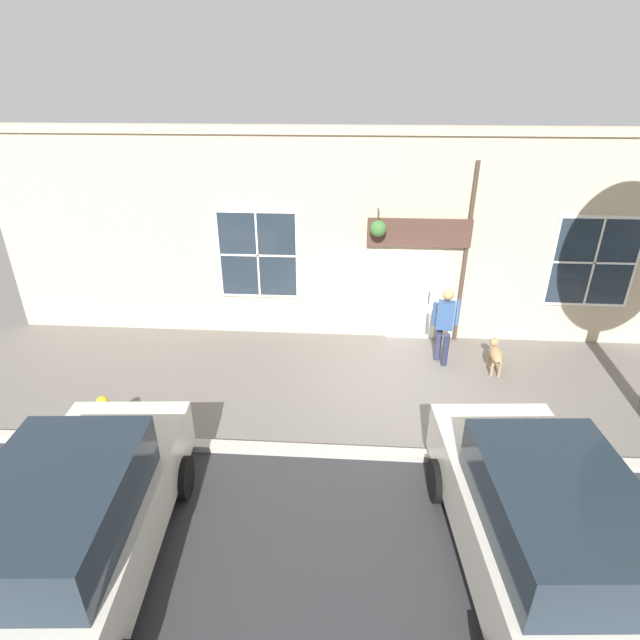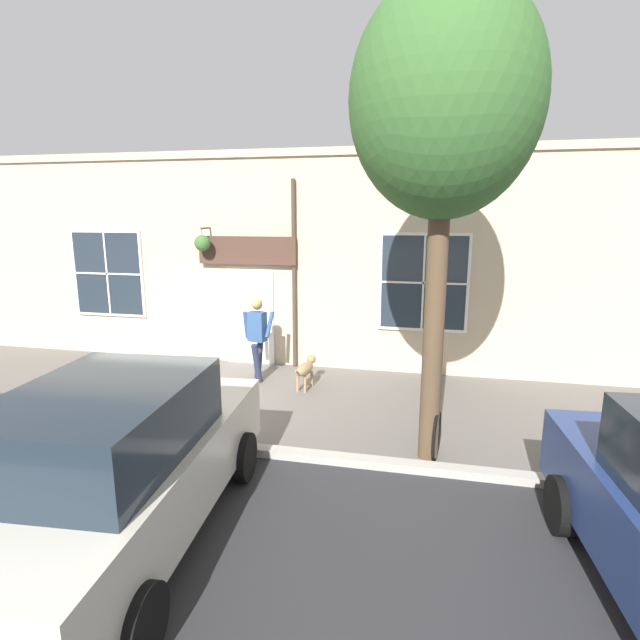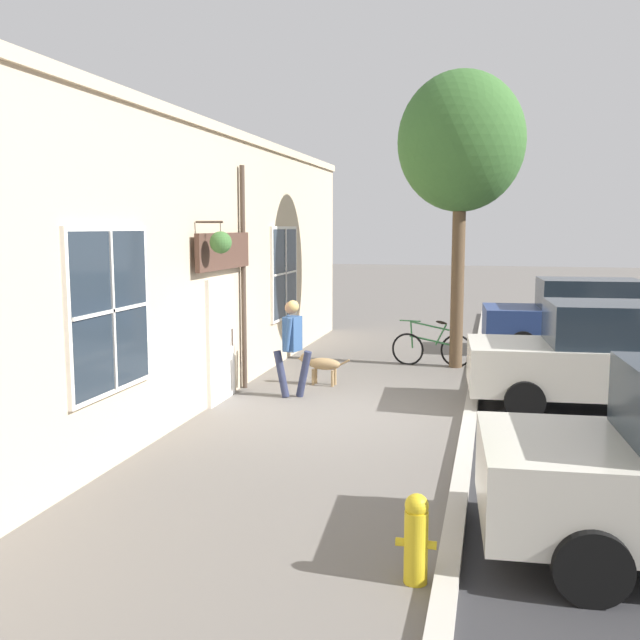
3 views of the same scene
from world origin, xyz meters
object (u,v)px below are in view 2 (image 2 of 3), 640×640
Objects in this scene: leaning_bicycle at (434,418)px; parked_car_mid_block at (116,465)px; pedestrian_walking at (257,331)px; street_tree_by_curb at (448,112)px; dog_on_leash at (306,368)px.

parked_car_mid_block is (3.09, -3.15, 0.50)m from leaning_bicycle.
pedestrian_walking is 0.98× the size of leaning_bicycle.
street_tree_by_curb is 4.20m from leaning_bicycle.
parked_car_mid_block is at bearing 3.78° from pedestrian_walking.
leaning_bicycle is (1.85, 2.43, -0.02)m from dog_on_leash.
dog_on_leash is 3.05m from leaning_bicycle.
street_tree_by_curb is at bearing 130.34° from parked_car_mid_block.
parked_car_mid_block reaches higher than dog_on_leash.
pedestrian_walking is 0.39× the size of parked_car_mid_block.
dog_on_leash is at bearing 76.71° from pedestrian_walking.
pedestrian_walking is 0.28× the size of street_tree_by_curb.
street_tree_by_curb is 5.48m from parked_car_mid_block.
pedestrian_walking is at bearing -176.22° from parked_car_mid_block.
leaning_bicycle is at bearing 58.89° from pedestrian_walking.
parked_car_mid_block reaches higher than pedestrian_walking.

